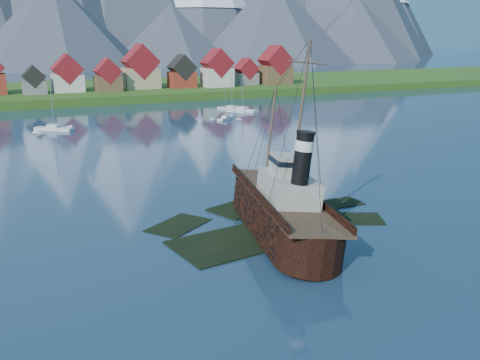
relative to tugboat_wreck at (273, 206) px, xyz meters
name	(u,v)px	position (x,y,z in m)	size (l,w,h in m)	color
ground	(263,230)	(-1.21, 0.26, -3.06)	(1400.00, 1400.00, 0.00)	#1A3249
shoal	(268,225)	(0.57, 2.41, -3.41)	(31.71, 21.24, 1.14)	black
shore_bank	(69,95)	(-1.21, 170.26, -3.06)	(600.00, 80.00, 3.20)	#294B15
seawall	(85,106)	(-1.21, 132.26, -3.06)	(600.00, 2.50, 2.00)	#3F3D38
tugboat_wreck	(273,206)	(0.00, 0.00, 0.00)	(7.14, 30.75, 24.37)	black
sailboat_c	(54,129)	(-16.23, 86.46, -2.77)	(9.40, 8.14, 12.88)	silver
sailboat_d	(226,119)	(30.51, 84.91, -2.83)	(6.79, 6.03, 9.94)	silver
sailboat_e	(232,109)	(40.22, 102.04, -2.79)	(6.91, 10.56, 12.14)	silver
sailboat_f	(242,110)	(42.28, 98.49, -2.79)	(7.05, 10.82, 12.41)	silver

